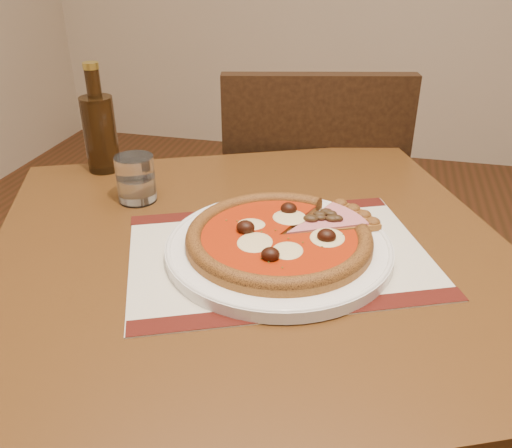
{
  "coord_description": "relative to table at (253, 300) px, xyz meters",
  "views": [
    {
      "loc": [
        -0.52,
        -0.14,
        1.18
      ],
      "look_at": [
        -0.69,
        0.58,
        0.78
      ],
      "focal_mm": 38.0,
      "sensor_mm": 36.0,
      "label": 1
    }
  ],
  "objects": [
    {
      "name": "bottle",
      "position": [
        -0.37,
        0.23,
        0.19
      ],
      "size": [
        0.06,
        0.06,
        0.22
      ],
      "color": "#311D0C",
      "rests_on": "table"
    },
    {
      "name": "chair_far",
      "position": [
        0.01,
        0.58,
        -0.13
      ],
      "size": [
        0.52,
        0.52,
        0.91
      ],
      "rotation": [
        0.0,
        0.0,
        3.37
      ],
      "color": "black",
      "rests_on": "ground"
    },
    {
      "name": "table",
      "position": [
        0.0,
        0.0,
        0.0
      ],
      "size": [
        1.06,
        1.06,
        0.75
      ],
      "rotation": [
        0.0,
        0.0,
        0.42
      ],
      "color": "#573414",
      "rests_on": "ground"
    },
    {
      "name": "plate",
      "position": [
        0.04,
        -0.01,
        0.11
      ],
      "size": [
        0.34,
        0.34,
        0.02
      ],
      "primitive_type": "cylinder",
      "color": "white",
      "rests_on": "placemat"
    },
    {
      "name": "placemat",
      "position": [
        0.04,
        -0.01,
        0.1
      ],
      "size": [
        0.53,
        0.47,
        0.0
      ],
      "primitive_type": "cube",
      "rotation": [
        0.0,
        0.0,
        0.41
      ],
      "color": "beige",
      "rests_on": "table"
    },
    {
      "name": "water_glass",
      "position": [
        -0.24,
        0.11,
        0.14
      ],
      "size": [
        0.09,
        0.09,
        0.08
      ],
      "primitive_type": "cylinder",
      "rotation": [
        0.0,
        0.0,
        -0.34
      ],
      "color": "white",
      "rests_on": "table"
    },
    {
      "name": "pizza",
      "position": [
        0.04,
        -0.01,
        0.13
      ],
      "size": [
        0.28,
        0.28,
        0.04
      ],
      "color": "#996225",
      "rests_on": "plate"
    },
    {
      "name": "ham_slice",
      "position": [
        0.12,
        0.07,
        0.13
      ],
      "size": [
        0.14,
        0.14,
        0.02
      ],
      "rotation": [
        0.0,
        0.0,
        0.8
      ],
      "color": "#996225",
      "rests_on": "plate"
    }
  ]
}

